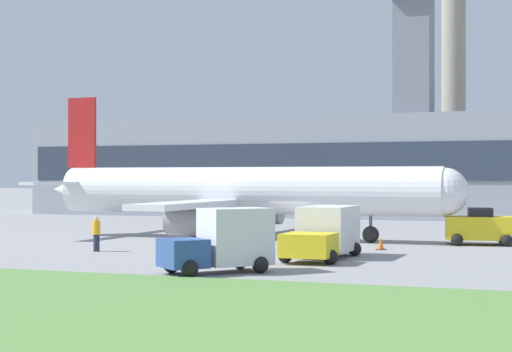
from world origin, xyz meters
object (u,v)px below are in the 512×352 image
fuel_truck (224,242)px  ground_crew_person (96,234)px  baggage_truck (324,233)px  airplane (238,192)px  pushback_tug (480,228)px

fuel_truck → ground_crew_person: (-10.19, 6.95, -0.33)m
baggage_truck → airplane: bearing=129.5°
fuel_truck → baggage_truck: bearing=73.0°
baggage_truck → ground_crew_person: 12.47m
pushback_tug → baggage_truck: bearing=-119.7°
baggage_truck → ground_crew_person: (-12.46, -0.47, -0.29)m
baggage_truck → ground_crew_person: bearing=-177.8°
pushback_tug → fuel_truck: size_ratio=0.89×
fuel_truck → ground_crew_person: size_ratio=2.52×
fuel_truck → ground_crew_person: 12.34m
airplane → fuel_truck: (6.35, -17.90, -1.73)m
airplane → pushback_tug: (14.98, 0.66, -2.02)m
baggage_truck → fuel_truck: (-2.27, -7.42, 0.03)m
airplane → ground_crew_person: size_ratio=15.04×
airplane → fuel_truck: bearing=-70.5°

